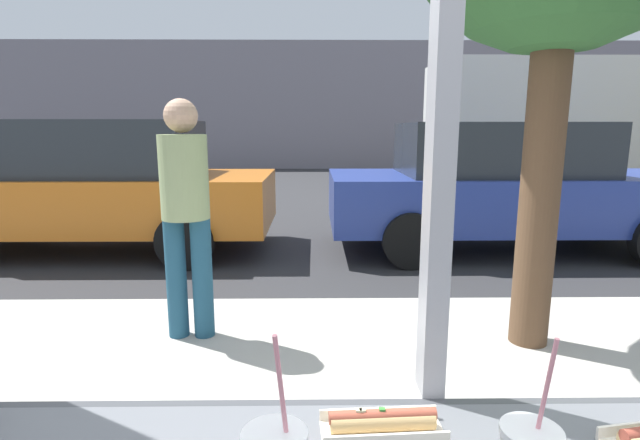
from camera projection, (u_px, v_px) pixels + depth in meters
name	position (u px, v px, depth m)	size (l,w,h in m)	color
ground_plane	(328.00, 212.00, 9.07)	(60.00, 60.00, 0.00)	#2D2D30
sidewalk_strip	(361.00, 391.00, 2.77)	(16.00, 2.80, 0.11)	#B2ADA3
window_wall	(447.00, 6.00, 0.96)	(2.93, 0.20, 2.90)	#2D2D33
building_facade_far	(321.00, 107.00, 19.04)	(28.00, 1.20, 4.83)	gray
hotdog_tray_far	(382.00, 423.00, 0.95)	(0.25, 0.11, 0.05)	beige
parked_car_orange	(92.00, 186.00, 6.07)	(4.59, 1.93, 1.65)	orange
parked_car_blue	(504.00, 186.00, 6.13)	(4.52, 1.93, 1.62)	#283D93
box_truck	(574.00, 126.00, 10.66)	(6.56, 2.44, 2.96)	silver
pedestrian	(185.00, 205.00, 3.23)	(0.32, 0.32, 1.63)	navy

